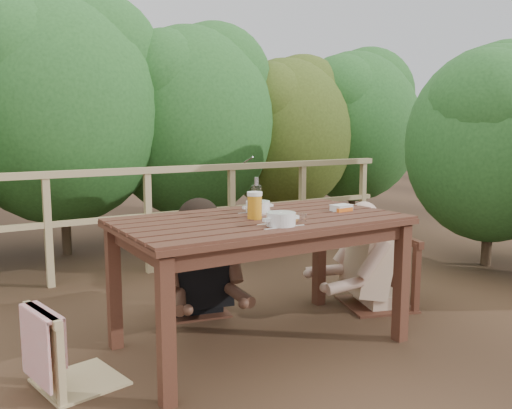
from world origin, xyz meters
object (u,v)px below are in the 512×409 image
soup_far (258,208)px  woman (193,224)px  butter_tub (341,209)px  soup_near (281,220)px  chair_far (195,254)px  table (260,283)px  diner_right (382,220)px  bottle (257,198)px  chair_left (76,307)px  beer_glass (255,206)px  tumbler (301,219)px  chair_right (378,241)px  bread_roll (289,219)px

soup_far → woman: bearing=107.4°
butter_tub → soup_near: bearing=-165.1°
chair_far → woman: (0.00, 0.02, 0.22)m
table → diner_right: diner_right is taller
diner_right → bottle: (-1.18, -0.09, 0.26)m
bottle → butter_tub: bottle is taller
bottle → butter_tub: (0.58, -0.14, -0.10)m
chair_left → beer_glass: beer_glass is taller
butter_tub → beer_glass: bearing=170.5°
chair_far → bottle: (0.11, -0.69, 0.49)m
soup_near → tumbler: bearing=10.3°
diner_right → beer_glass: (-1.25, -0.18, 0.22)m
soup_far → tumbler: bearing=-87.6°
soup_near → diner_right: bearing=20.6°
chair_right → diner_right: size_ratio=0.76×
woman → beer_glass: size_ratio=7.41×
chair_right → bottle: (-1.15, -0.09, 0.42)m
chair_left → soup_far: 1.30m
woman → bottle: bearing=110.7°
bottle → chair_left: bearing=-179.2°
chair_far → soup_far: same height
butter_tub → table: bearing=168.2°
soup_near → chair_far: bearing=92.3°
table → chair_left: bearing=177.1°
chair_left → bread_roll: bread_roll is taller
woman → bottle: woman is taller
chair_left → butter_tub: butter_tub is taller
soup_near → bread_roll: soup_near is taller
chair_right → soup_near: 1.35m
chair_far → butter_tub: 1.15m
table → soup_far: size_ratio=6.49×
chair_right → bottle: bottle is taller
table → soup_far: (0.09, 0.18, 0.45)m
chair_far → butter_tub: (0.69, -0.83, 0.39)m
chair_right → bread_roll: size_ratio=8.60×
tumbler → bread_roll: bearing=137.5°
bread_roll → diner_right: bearing=19.0°
diner_right → bread_roll: (-1.14, -0.39, 0.17)m
chair_far → woman: 0.22m
chair_right → table: bearing=-63.6°
table → chair_left: 1.13m
woman → tumbler: bearing=112.8°
chair_far → soup_near: bearing=-76.1°
soup_far → bottle: size_ratio=1.03×
diner_right → soup_near: 1.35m
diner_right → bread_roll: 1.22m
diner_right → soup_far: diner_right is taller
soup_near → tumbler: size_ratio=3.92×
bottle → woman: bearing=99.1°
chair_far → tumbler: (0.21, -1.04, 0.40)m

